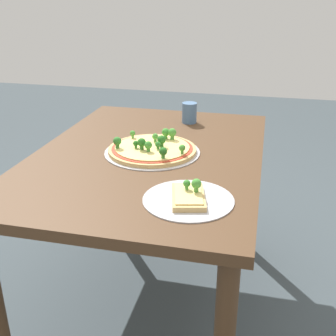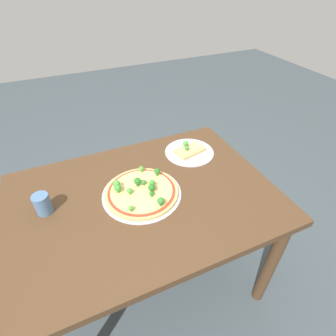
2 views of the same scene
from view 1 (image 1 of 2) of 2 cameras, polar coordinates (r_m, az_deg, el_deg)
The scene contains 5 objects.
ground_plane at distance 1.97m, azimuth -2.24°, elevation -17.46°, with size 8.00×8.00×0.00m, color #3D474C.
dining_table at distance 1.64m, azimuth -2.58°, elevation -0.87°, with size 1.20×0.84×0.71m.
pizza_tray_whole at distance 1.59m, azimuth -2.13°, elevation 2.60°, with size 0.36×0.36×0.07m.
pizza_tray_slice at distance 1.24m, azimuth 2.81°, elevation -3.97°, with size 0.27×0.27×0.06m.
drinking_cup at distance 1.95m, azimuth 2.91°, elevation 7.48°, with size 0.07×0.07×0.09m, color #4C7099.
Camera 1 is at (-1.43, -0.41, 1.29)m, focal length 45.00 mm.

